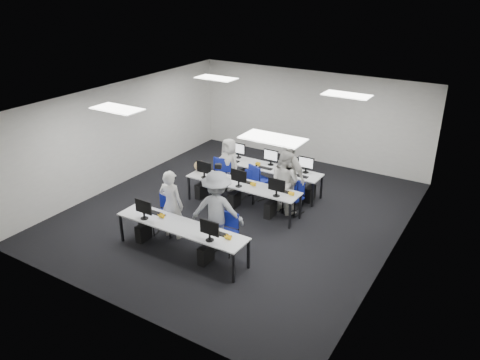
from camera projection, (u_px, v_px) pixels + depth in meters
The scene contains 23 objects.
room at pixel (238, 159), 11.83m from camera, with size 9.00×9.02×3.00m.
ceiling_panels at pixel (238, 101), 11.23m from camera, with size 5.20×4.60×0.02m.
desk_front at pixel (181, 227), 10.29m from camera, with size 3.20×0.70×0.73m.
desk_mid at pixel (242, 186), 12.32m from camera, with size 3.20×0.70×0.73m.
desk_back at pixel (268, 168), 13.41m from camera, with size 3.20×0.70×0.73m.
equipment_front at pixel (175, 238), 10.50m from camera, with size 2.51×0.41×1.19m.
equipment_mid at pixel (236, 195), 12.52m from camera, with size 2.91×0.41×1.19m.
equipment_back at pixel (274, 180), 13.46m from camera, with size 2.91×0.41×1.19m.
chair_0 at pixel (166, 222), 11.31m from camera, with size 0.58×0.61×0.97m.
chair_1 at pixel (226, 240), 10.56m from camera, with size 0.47×0.51×0.90m.
chair_2 at pixel (216, 182), 13.49m from camera, with size 0.49×0.53×0.95m.
chair_3 at pixel (249, 192), 12.96m from camera, with size 0.48×0.51×0.83m.
chair_4 at pixel (294, 204), 12.27m from camera, with size 0.50×0.53×0.86m.
chair_5 at pixel (226, 178), 13.73m from camera, with size 0.61×0.64×0.98m.
chair_6 at pixel (260, 187), 13.14m from camera, with size 0.63×0.66×0.98m.
chair_7 at pixel (293, 197), 12.61m from camera, with size 0.43×0.47×0.87m.
handbag at pixel (200, 166), 13.03m from camera, with size 0.38×0.24×0.31m, color tan.
student_0 at pixel (171, 204), 10.93m from camera, with size 0.62×0.41×1.71m, color beige.
student_1 at pixel (285, 181), 12.18m from camera, with size 0.82×0.64×1.69m, color beige.
student_2 at pixel (229, 164), 13.48m from camera, with size 0.75×0.49×1.53m, color beige.
student_3 at pixel (289, 176), 12.25m from camera, with size 1.10×0.46×1.87m, color beige.
photographer at pixel (217, 210), 10.50m from camera, with size 1.20×0.69×1.86m, color gray.
dslr_camera at pixel (218, 166), 10.26m from camera, with size 0.14×0.18×0.10m, color black.
Camera 1 is at (5.81, -9.38, 5.80)m, focal length 35.00 mm.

